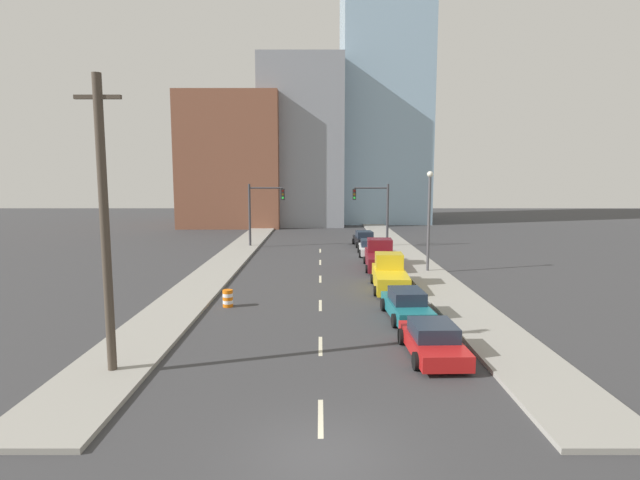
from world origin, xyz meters
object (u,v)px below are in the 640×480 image
(utility_pole_left_near, at_px, (104,226))
(street_lamp, at_px, (428,214))
(pickup_truck_yellow, at_px, (389,275))
(sedan_teal, at_px, (406,305))
(pickup_truck_maroon, at_px, (379,257))
(sedan_red, at_px, (432,341))
(sedan_black, at_px, (364,239))
(sedan_white, at_px, (369,248))
(traffic_barrel, at_px, (227,298))
(traffic_signal_right, at_px, (377,207))
(traffic_signal_left, at_px, (259,207))

(utility_pole_left_near, xyz_separation_m, street_lamp, (15.56, 19.17, -1.03))
(pickup_truck_yellow, bearing_deg, sedan_teal, -87.82)
(sedan_teal, height_order, pickup_truck_maroon, pickup_truck_maroon)
(sedan_red, distance_m, sedan_black, 31.79)
(street_lamp, height_order, sedan_white, street_lamp)
(street_lamp, relative_size, sedan_teal, 1.54)
(utility_pole_left_near, xyz_separation_m, sedan_teal, (11.92, 7.16, -4.76))
(street_lamp, bearing_deg, utility_pole_left_near, -129.05)
(pickup_truck_yellow, height_order, sedan_black, pickup_truck_yellow)
(traffic_barrel, xyz_separation_m, pickup_truck_maroon, (9.80, 11.79, 0.41))
(utility_pole_left_near, relative_size, sedan_black, 2.29)
(traffic_signal_right, bearing_deg, sedan_white, -104.40)
(pickup_truck_yellow, distance_m, sedan_black, 19.82)
(sedan_white, bearing_deg, sedan_teal, -88.63)
(traffic_barrel, bearing_deg, street_lamp, 36.67)
(street_lamp, relative_size, sedan_red, 1.61)
(traffic_signal_left, relative_size, pickup_truck_yellow, 1.11)
(utility_pole_left_near, height_order, sedan_white, utility_pole_left_near)
(sedan_red, relative_size, sedan_white, 0.99)
(traffic_signal_right, xyz_separation_m, sedan_red, (-1.32, -30.86, -3.44))
(traffic_signal_right, relative_size, sedan_white, 1.36)
(sedan_white, bearing_deg, sedan_black, 91.20)
(sedan_white, distance_m, sedan_black, 6.02)
(pickup_truck_maroon, height_order, sedan_black, pickup_truck_maroon)
(sedan_black, bearing_deg, sedan_white, -93.93)
(sedan_teal, height_order, sedan_black, sedan_black)
(traffic_signal_left, bearing_deg, pickup_truck_maroon, -46.70)
(street_lamp, relative_size, sedan_black, 1.62)
(sedan_white, bearing_deg, pickup_truck_maroon, -86.39)
(utility_pole_left_near, relative_size, traffic_barrel, 11.17)
(sedan_red, relative_size, pickup_truck_yellow, 0.81)
(pickup_truck_yellow, bearing_deg, sedan_red, -86.95)
(traffic_signal_right, relative_size, traffic_barrel, 6.72)
(sedan_red, xyz_separation_m, pickup_truck_yellow, (-0.06, 11.96, 0.25))
(traffic_barrel, height_order, sedan_white, sedan_white)
(traffic_signal_left, height_order, pickup_truck_maroon, traffic_signal_left)
(street_lamp, bearing_deg, traffic_signal_right, 99.19)
(pickup_truck_yellow, relative_size, pickup_truck_maroon, 0.89)
(street_lamp, relative_size, pickup_truck_yellow, 1.30)
(utility_pole_left_near, xyz_separation_m, sedan_white, (12.06, 27.61, -4.77))
(traffic_signal_left, xyz_separation_m, sedan_black, (10.68, 0.92, -3.39))
(traffic_signal_left, bearing_deg, sedan_teal, -67.69)
(utility_pole_left_near, height_order, pickup_truck_yellow, utility_pole_left_near)
(traffic_signal_right, height_order, utility_pole_left_near, utility_pole_left_near)
(traffic_signal_right, distance_m, sedan_white, 6.28)
(pickup_truck_maroon, bearing_deg, sedan_black, 93.44)
(utility_pole_left_near, bearing_deg, traffic_signal_left, 87.49)
(sedan_teal, xyz_separation_m, sedan_black, (0.19, 26.47, 0.01))
(sedan_red, relative_size, pickup_truck_maroon, 0.72)
(pickup_truck_maroon, relative_size, sedan_black, 1.40)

